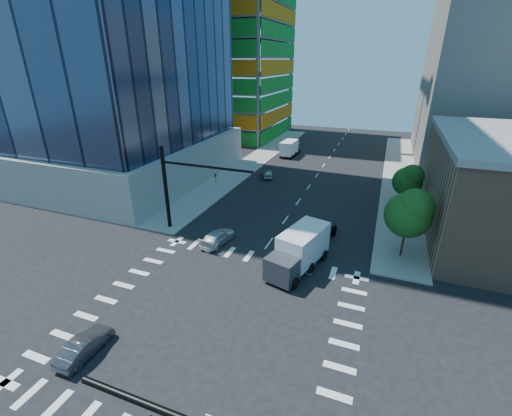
% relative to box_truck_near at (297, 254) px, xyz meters
% --- Properties ---
extents(ground, '(160.00, 160.00, 0.00)m').
position_rel_box_truck_near_xyz_m(ground, '(-3.81, -8.44, -1.55)').
color(ground, black).
rests_on(ground, ground).
extents(road_markings, '(20.00, 20.00, 0.01)m').
position_rel_box_truck_near_xyz_m(road_markings, '(-3.81, -8.44, -1.55)').
color(road_markings, silver).
rests_on(road_markings, ground).
extents(sidewalk_ne, '(5.00, 60.00, 0.15)m').
position_rel_box_truck_near_xyz_m(sidewalk_ne, '(8.69, 31.56, -1.48)').
color(sidewalk_ne, gray).
rests_on(sidewalk_ne, ground).
extents(sidewalk_nw, '(5.00, 60.00, 0.15)m').
position_rel_box_truck_near_xyz_m(sidewalk_nw, '(-16.31, 31.56, -1.48)').
color(sidewalk_nw, gray).
rests_on(sidewalk_nw, ground).
extents(construction_building, '(25.16, 34.50, 70.60)m').
position_rel_box_truck_near_xyz_m(construction_building, '(-31.23, 53.49, 23.06)').
color(construction_building, slate).
rests_on(construction_building, ground).
extents(bg_building_ne, '(24.00, 30.00, 28.00)m').
position_rel_box_truck_near_xyz_m(bg_building_ne, '(23.19, 46.56, 12.45)').
color(bg_building_ne, slate).
rests_on(bg_building_ne, ground).
extents(signal_mast_nw, '(10.20, 0.40, 9.00)m').
position_rel_box_truck_near_xyz_m(signal_mast_nw, '(-13.81, 3.06, 3.94)').
color(signal_mast_nw, black).
rests_on(signal_mast_nw, sidewalk_nw).
extents(tree_south, '(4.16, 4.16, 6.82)m').
position_rel_box_truck_near_xyz_m(tree_south, '(8.82, 5.47, 3.13)').
color(tree_south, '#382316').
rests_on(tree_south, sidewalk_ne).
extents(tree_north, '(3.54, 3.52, 5.78)m').
position_rel_box_truck_near_xyz_m(tree_north, '(9.12, 17.47, 2.43)').
color(tree_north, '#382316').
rests_on(tree_north, sidewalk_ne).
extents(car_nb_far, '(3.80, 6.05, 1.56)m').
position_rel_box_truck_near_xyz_m(car_nb_far, '(0.51, 5.90, -0.77)').
color(car_nb_far, black).
rests_on(car_nb_far, ground).
extents(car_sb_near, '(2.50, 4.82, 1.33)m').
position_rel_box_truck_near_xyz_m(car_sb_near, '(-8.70, 1.83, -0.89)').
color(car_sb_near, silver).
rests_on(car_sb_near, ground).
extents(car_sb_mid, '(3.01, 4.25, 1.34)m').
position_rel_box_truck_near_xyz_m(car_sb_mid, '(-10.99, 23.74, -0.88)').
color(car_sb_mid, '#9EA0A5').
rests_on(car_sb_mid, ground).
extents(car_sb_cross, '(1.43, 3.93, 1.29)m').
position_rel_box_truck_near_xyz_m(car_sb_cross, '(-10.07, -14.08, -0.91)').
color(car_sb_cross, '#444449').
rests_on(car_sb_cross, ground).
extents(box_truck_near, '(4.47, 7.20, 3.51)m').
position_rel_box_truck_near_xyz_m(box_truck_near, '(0.00, 0.00, 0.00)').
color(box_truck_near, black).
rests_on(box_truck_near, ground).
extents(box_truck_far, '(2.79, 5.91, 3.03)m').
position_rel_box_truck_near_xyz_m(box_truck_far, '(-11.22, 38.06, -0.21)').
color(box_truck_far, black).
rests_on(box_truck_far, ground).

